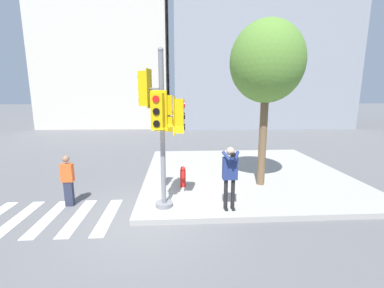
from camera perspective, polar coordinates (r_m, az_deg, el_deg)
name	(u,v)px	position (r m, az deg, el deg)	size (l,w,h in m)	color
ground_plane	(151,217)	(7.46, -9.09, -15.67)	(160.00, 160.00, 0.00)	#5B5B5E
sidewalk_corner	(244,173)	(10.99, 11.38, -6.38)	(8.00, 8.00, 0.16)	#9E9B96
traffic_signal_pole	(162,119)	(6.98, -6.61, 5.65)	(1.25, 1.25, 4.36)	slate
person_photographer	(230,172)	(7.14, 8.44, -6.19)	(0.50, 0.53, 1.77)	black
pedestrian_distant	(68,180)	(8.57, -25.87, -7.12)	(0.34, 0.20, 1.56)	#282D42
street_tree	(267,63)	(9.13, 16.29, 16.91)	(2.42, 2.42, 5.54)	brown
fire_hydrant	(183,177)	(8.96, -2.04, -7.25)	(0.20, 0.26, 0.72)	red
building_left	(111,21)	(32.44, -17.63, 24.61)	(12.54, 12.29, 22.33)	beige
building_right	(256,19)	(31.32, 13.96, 25.36)	(17.62, 11.20, 22.39)	gray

